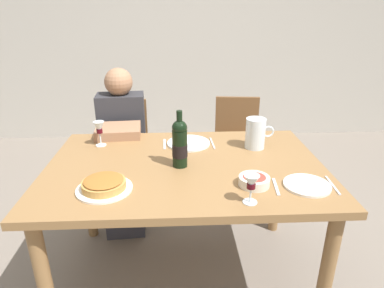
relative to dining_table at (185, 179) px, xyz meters
name	(u,v)px	position (x,y,z in m)	size (l,w,h in m)	color
ground_plane	(186,272)	(0.00, 0.00, -0.67)	(8.00, 8.00, 0.00)	slate
back_wall	(178,22)	(0.00, 2.50, 0.73)	(8.00, 0.10, 2.80)	#B2ADA3
dining_table	(185,179)	(0.00, 0.00, 0.00)	(1.50, 1.00, 0.76)	olive
wine_bottle	(180,143)	(-0.03, -0.02, 0.22)	(0.08, 0.08, 0.31)	black
water_pitcher	(255,135)	(0.43, 0.21, 0.17)	(0.17, 0.12, 0.18)	silver
baked_tart	(104,185)	(-0.39, -0.26, 0.12)	(0.26, 0.26, 0.06)	white
salad_bowl	(254,180)	(0.32, -0.25, 0.12)	(0.15, 0.15, 0.05)	silver
wine_glass_left_diner	(99,129)	(-0.51, 0.29, 0.20)	(0.07, 0.07, 0.15)	silver
wine_glass_right_diner	(251,183)	(0.27, -0.40, 0.19)	(0.07, 0.07, 0.13)	silver
dinner_plate_left_setting	(189,143)	(0.03, 0.29, 0.10)	(0.27, 0.27, 0.01)	silver
dinner_plate_right_setting	(307,185)	(0.57, -0.27, 0.10)	(0.22, 0.22, 0.01)	white
fork_left_setting	(165,144)	(-0.12, 0.29, 0.09)	(0.16, 0.01, 0.01)	silver
knife_left_setting	(212,143)	(0.18, 0.29, 0.09)	(0.18, 0.01, 0.01)	silver
knife_right_setting	(333,185)	(0.70, -0.27, 0.09)	(0.18, 0.01, 0.01)	silver
spoon_right_setting	(276,187)	(0.42, -0.27, 0.09)	(0.16, 0.01, 0.01)	silver
chair_left	(126,148)	(-0.46, 0.87, -0.17)	(0.43, 0.43, 0.87)	brown
diner_left	(122,146)	(-0.44, 0.63, -0.05)	(0.36, 0.52, 1.16)	#2D2D33
chair_right	(237,144)	(0.46, 0.91, -0.17)	(0.44, 0.44, 0.87)	brown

